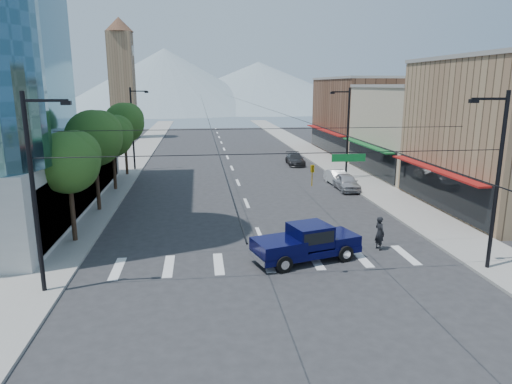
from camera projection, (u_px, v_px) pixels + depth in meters
ground at (275, 273)px, 22.99m from camera, size 160.00×160.00×0.00m
sidewalk_left at (136, 156)px, 60.16m from camera, size 4.00×120.00×0.15m
sidewalk_right at (313, 153)px, 63.07m from camera, size 4.00×120.00×0.15m
shop_mid at (427, 132)px, 47.57m from camera, size 12.00×14.00×9.00m
shop_far at (371, 117)px, 62.91m from camera, size 12.00×18.00×10.00m
clock_tower at (122, 77)px, 78.46m from camera, size 4.80×4.80×20.40m
mountain_left at (165, 80)px, 163.57m from camera, size 80.00×80.00×22.00m
mountain_right at (258, 86)px, 177.92m from camera, size 90.00×90.00×18.00m
tree_near at (71, 160)px, 26.40m from camera, size 3.65×3.64×6.71m
tree_midnear at (96, 137)px, 33.03m from camera, size 4.09×4.09×7.52m
tree_midfar at (114, 135)px, 39.93m from camera, size 3.65×3.64×6.71m
tree_far at (125, 122)px, 46.55m from camera, size 4.09×4.09×7.52m
signal_rig at (284, 187)px, 20.99m from camera, size 21.80×0.20×9.00m
lamp_pole_nw at (134, 126)px, 49.55m from camera, size 2.00×0.25×9.00m
lamp_pole_ne at (347, 130)px, 44.41m from camera, size 2.00×0.25×9.00m
pickup_truck at (306, 242)px, 24.39m from camera, size 6.20×3.62×1.99m
pedestrian at (380, 233)px, 26.06m from camera, size 0.63×0.81×1.95m
parked_car_near at (346, 182)px, 40.93m from camera, size 1.84×4.36×1.47m
parked_car_mid at (338, 178)px, 43.19m from camera, size 1.70×4.18×1.35m
parked_car_far at (295, 159)px, 53.95m from camera, size 2.08×4.71×1.34m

